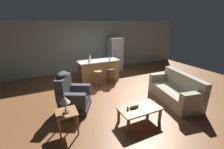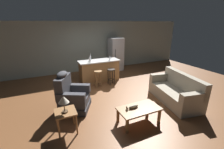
{
  "view_description": "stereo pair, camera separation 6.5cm",
  "coord_description": "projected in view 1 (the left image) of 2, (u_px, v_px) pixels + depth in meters",
  "views": [
    {
      "loc": [
        -2.24,
        -4.7,
        2.52
      ],
      "look_at": [
        -0.04,
        -0.1,
        0.75
      ],
      "focal_mm": 24.0,
      "sensor_mm": 36.0,
      "label": 1
    },
    {
      "loc": [
        -2.18,
        -4.73,
        2.52
      ],
      "look_at": [
        -0.04,
        -0.1,
        0.75
      ],
      "focal_mm": 24.0,
      "sensor_mm": 36.0,
      "label": 2
    }
  ],
  "objects": [
    {
      "name": "ground_plane",
      "position": [
        112.0,
        92.0,
        5.74
      ],
      "size": [
        12.0,
        12.0,
        0.0
      ],
      "color": "brown"
    },
    {
      "name": "back_wall",
      "position": [
        87.0,
        47.0,
        7.98
      ],
      "size": [
        12.0,
        0.05,
        2.6
      ],
      "color": "#939E93",
      "rests_on": "ground_plane"
    },
    {
      "name": "coffee_table",
      "position": [
        140.0,
        110.0,
        3.91
      ],
      "size": [
        1.1,
        0.6,
        0.42
      ],
      "color": "olive",
      "rests_on": "ground_plane"
    },
    {
      "name": "fish_figurine",
      "position": [
        133.0,
        107.0,
        3.87
      ],
      "size": [
        0.34,
        0.1,
        0.1
      ],
      "color": "#4C3823",
      "rests_on": "coffee_table"
    },
    {
      "name": "couch",
      "position": [
        176.0,
        91.0,
        5.02
      ],
      "size": [
        1.18,
        2.02,
        0.94
      ],
      "rotation": [
        0.0,
        0.0,
        2.95
      ],
      "color": "#9E937F",
      "rests_on": "ground_plane"
    },
    {
      "name": "recliner_near_lamp",
      "position": [
        72.0,
        97.0,
        4.49
      ],
      "size": [
        1.14,
        1.14,
        1.2
      ],
      "rotation": [
        0.0,
        0.0,
        -0.49
      ],
      "color": "#3D3D42",
      "rests_on": "ground_plane"
    },
    {
      "name": "end_table",
      "position": [
        67.0,
        115.0,
        3.51
      ],
      "size": [
        0.48,
        0.48,
        0.56
      ],
      "color": "olive",
      "rests_on": "ground_plane"
    },
    {
      "name": "table_lamp",
      "position": [
        65.0,
        101.0,
        3.35
      ],
      "size": [
        0.24,
        0.24,
        0.41
      ],
      "color": "#4C3823",
      "rests_on": "end_table"
    },
    {
      "name": "kitchen_island",
      "position": [
        99.0,
        71.0,
        6.73
      ],
      "size": [
        1.8,
        0.7,
        0.95
      ],
      "color": "#9E7042",
      "rests_on": "ground_plane"
    },
    {
      "name": "bar_stool_left",
      "position": [
        98.0,
        76.0,
        6.09
      ],
      "size": [
        0.32,
        0.32,
        0.68
      ],
      "color": "olive",
      "rests_on": "ground_plane"
    },
    {
      "name": "bar_stool_right",
      "position": [
        111.0,
        74.0,
        6.33
      ],
      "size": [
        0.32,
        0.32,
        0.68
      ],
      "color": "black",
      "rests_on": "ground_plane"
    },
    {
      "name": "refrigerator",
      "position": [
        115.0,
        54.0,
        8.21
      ],
      "size": [
        0.7,
        0.69,
        1.76
      ],
      "color": "#B7B7BC",
      "rests_on": "ground_plane"
    },
    {
      "name": "bottle_tall_green",
      "position": [
        109.0,
        58.0,
        6.59
      ],
      "size": [
        0.06,
        0.06,
        0.2
      ],
      "color": "silver",
      "rests_on": "kitchen_island"
    },
    {
      "name": "bottle_short_amber",
      "position": [
        90.0,
        58.0,
        6.46
      ],
      "size": [
        0.06,
        0.06,
        0.31
      ],
      "color": "silver",
      "rests_on": "kitchen_island"
    },
    {
      "name": "bottle_wine_dark",
      "position": [
        89.0,
        61.0,
        6.16
      ],
      "size": [
        0.07,
        0.07,
        0.22
      ],
      "color": "silver",
      "rests_on": "kitchen_island"
    }
  ]
}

